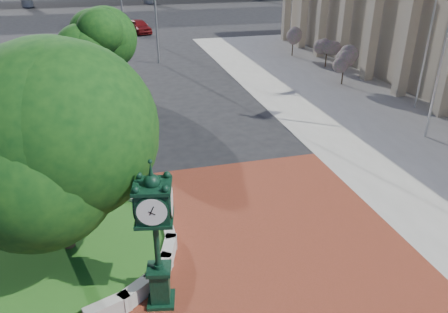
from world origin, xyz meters
The scene contains 13 objects.
ground centered at (0.00, 0.00, 0.00)m, with size 200.00×200.00×0.00m, color black.
plaza centered at (0.00, -1.00, 0.02)m, with size 12.00×12.00×0.04m, color maroon.
sidewalk centered at (16.00, 10.00, 0.02)m, with size 20.00×50.00×0.04m, color #9E9B93.
planter_wall centered at (-2.71, 0.00, 0.27)m, with size 2.96×6.77×0.54m.
grass_bed centered at (-5.00, 0.00, 0.20)m, with size 6.10×6.10×0.40m, color #1F4914.
tree_planter centered at (-5.00, 0.00, 3.72)m, with size 5.20×5.20×6.33m.
tree_street centered at (-4.00, 18.00, 3.24)m, with size 4.40×4.40×5.45m.
post_clock centered at (-2.45, -2.83, 2.44)m, with size 1.06×1.06×4.44m.
parked_car centered at (0.83, 40.35, 0.77)m, with size 1.82×4.51×1.54m, color maroon.
flagpole_b centered at (15.00, 9.52, 5.27)m, with size 1.58×0.41×10.28m.
shrub_near centered at (13.12, 15.33, 1.59)m, with size 1.20×1.20×2.20m.
shrub_mid centered at (14.32, 20.29, 1.59)m, with size 1.20×1.20×2.20m.
shrub_far centered at (13.26, 24.80, 1.59)m, with size 1.20×1.20×2.20m.
Camera 1 is at (-3.15, -12.28, 9.08)m, focal length 35.00 mm.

